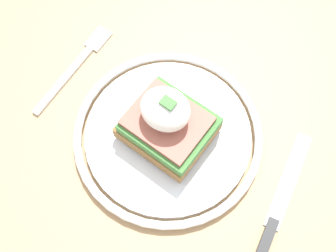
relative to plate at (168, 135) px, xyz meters
The scene contains 6 objects.
ground_plane 0.78m from the plate, 76.40° to the right, with size 6.00×6.00×0.00m, color gray.
dining_table 0.14m from the plate, 76.40° to the right, with size 1.11×0.73×0.77m.
plate is the anchor object (origin of this frame).
sandwich 0.04m from the plate, 143.33° to the right, with size 0.10×0.09×0.08m.
fork 0.16m from the plate, behind, with size 0.03×0.15×0.00m.
knife 0.16m from the plate, ahead, with size 0.05×0.21×0.01m.
Camera 1 is at (0.10, -0.11, 1.26)m, focal length 45.00 mm.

